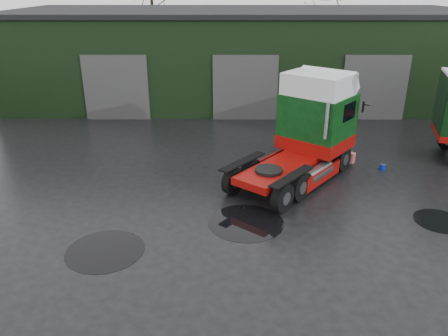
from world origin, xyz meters
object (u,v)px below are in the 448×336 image
at_px(warehouse, 242,54).
at_px(tree_back_a, 153,21).
at_px(hero_tractor, 293,132).
at_px(tree_back_b, 323,32).
at_px(wash_bucket, 382,167).

relative_size(warehouse, tree_back_a, 3.41).
bearing_deg(hero_tractor, tree_back_b, 115.24).
xyz_separation_m(wash_bucket, tree_back_b, (1.94, 24.20, 3.62)).
bearing_deg(tree_back_b, warehouse, -128.66).
xyz_separation_m(wash_bucket, tree_back_a, (-14.06, 24.20, 4.62)).
height_order(warehouse, hero_tractor, warehouse).
xyz_separation_m(warehouse, tree_back_b, (8.00, 10.00, 0.59)).
bearing_deg(wash_bucket, tree_back_b, 85.41).
distance_m(warehouse, wash_bucket, 15.73).
height_order(wash_bucket, tree_back_a, tree_back_a).
height_order(warehouse, tree_back_a, tree_back_a).
bearing_deg(warehouse, tree_back_b, 51.34).
relative_size(hero_tractor, wash_bucket, 26.15).
distance_m(hero_tractor, wash_bucket, 5.10).
distance_m(hero_tractor, tree_back_b, 26.33).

